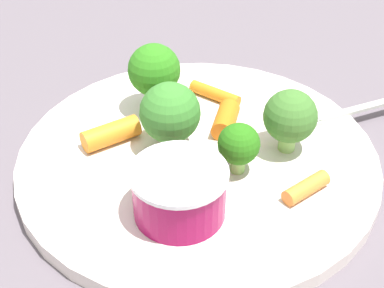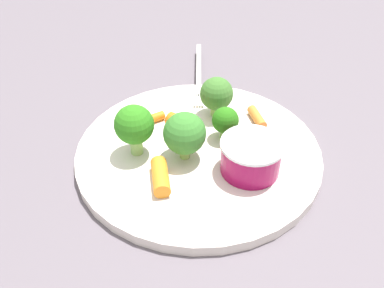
{
  "view_description": "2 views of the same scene",
  "coord_description": "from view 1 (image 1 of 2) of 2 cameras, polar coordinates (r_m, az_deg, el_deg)",
  "views": [
    {
      "loc": [
        0.27,
        0.19,
        0.28
      ],
      "look_at": [
        0.0,
        -0.0,
        0.02
      ],
      "focal_mm": 52.94,
      "sensor_mm": 36.0,
      "label": 1
    },
    {
      "loc": [
        0.29,
        -0.18,
        0.3
      ],
      "look_at": [
        0.01,
        -0.01,
        0.03
      ],
      "focal_mm": 37.9,
      "sensor_mm": 36.0,
      "label": 2
    }
  ],
  "objects": [
    {
      "name": "carrot_stick_0",
      "position": [
        0.39,
        11.42,
        -4.34
      ],
      "size": [
        0.04,
        0.02,
        0.01
      ],
      "primitive_type": "cylinder",
      "rotation": [
        1.57,
        0.0,
        4.42
      ],
      "color": "orange",
      "rests_on": "plate"
    },
    {
      "name": "broccoli_floret_3",
      "position": [
        0.45,
        -3.83,
        7.31
      ],
      "size": [
        0.04,
        0.04,
        0.06
      ],
      "color": "#92C064",
      "rests_on": "plate"
    },
    {
      "name": "sauce_cup",
      "position": [
        0.36,
        -1.3,
        -4.87
      ],
      "size": [
        0.06,
        0.06,
        0.04
      ],
      "color": "maroon",
      "rests_on": "plate"
    },
    {
      "name": "broccoli_floret_1",
      "position": [
        0.41,
        -2.23,
        3.14
      ],
      "size": [
        0.04,
        0.04,
        0.05
      ],
      "color": "#8CBD58",
      "rests_on": "plate"
    },
    {
      "name": "ground_plane",
      "position": [
        0.43,
        0.58,
        -2.15
      ],
      "size": [
        2.4,
        2.4,
        0.0
      ],
      "primitive_type": "plane",
      "color": "#5E555D"
    },
    {
      "name": "carrot_stick_2",
      "position": [
        0.48,
        2.32,
        5.08
      ],
      "size": [
        0.01,
        0.05,
        0.01
      ],
      "primitive_type": "cylinder",
      "rotation": [
        1.57,
        0.0,
        3.15
      ],
      "color": "orange",
      "rests_on": "plate"
    },
    {
      "name": "carrot_stick_3",
      "position": [
        0.44,
        3.77,
        2.32
      ],
      "size": [
        0.04,
        0.03,
        0.02
      ],
      "primitive_type": "cylinder",
      "rotation": [
        1.57,
        0.0,
        5.1
      ],
      "color": "orange",
      "rests_on": "plate"
    },
    {
      "name": "fork",
      "position": [
        0.49,
        18.02,
        3.8
      ],
      "size": [
        0.15,
        0.1,
        0.0
      ],
      "color": "beige",
      "rests_on": "plate"
    },
    {
      "name": "plate",
      "position": [
        0.43,
        0.58,
        -1.54
      ],
      "size": [
        0.27,
        0.27,
        0.01
      ],
      "primitive_type": "cylinder",
      "color": "silver",
      "rests_on": "ground_plane"
    },
    {
      "name": "carrot_stick_1",
      "position": [
        0.43,
        -8.17,
        1.05
      ],
      "size": [
        0.05,
        0.03,
        0.02
      ],
      "primitive_type": "cylinder",
      "rotation": [
        1.57,
        0.0,
        1.18
      ],
      "color": "orange",
      "rests_on": "plate"
    },
    {
      "name": "broccoli_floret_0",
      "position": [
        0.39,
        4.56,
        -0.26
      ],
      "size": [
        0.03,
        0.03,
        0.04
      ],
      "color": "#84BC5A",
      "rests_on": "plate"
    },
    {
      "name": "broccoli_floret_2",
      "position": [
        0.41,
        9.86,
        2.68
      ],
      "size": [
        0.04,
        0.04,
        0.05
      ],
      "color": "#8BBF63",
      "rests_on": "plate"
    }
  ]
}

